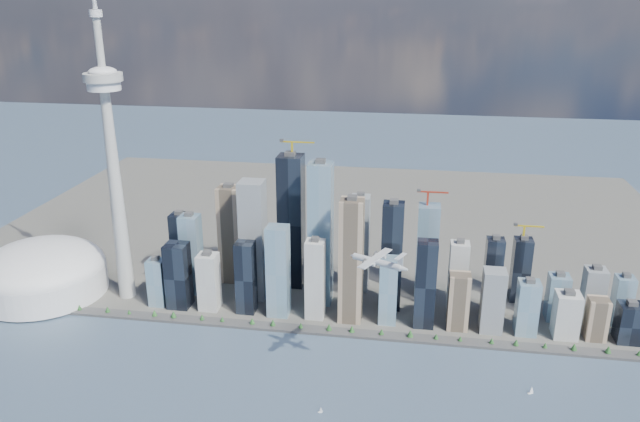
% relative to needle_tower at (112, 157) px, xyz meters
% --- Properties ---
extents(seawall, '(1100.00, 22.00, 4.00)m').
position_rel_needle_tower_xyz_m(seawall, '(300.00, -60.00, -233.84)').
color(seawall, '#383838').
rests_on(seawall, ground).
extents(land, '(1400.00, 900.00, 3.00)m').
position_rel_needle_tower_xyz_m(land, '(300.00, 390.00, -234.34)').
color(land, '#4C4C47').
rests_on(land, ground).
extents(shoreline_trees, '(960.53, 7.20, 8.80)m').
position_rel_needle_tower_xyz_m(shoreline_trees, '(300.00, -60.00, -227.06)').
color(shoreline_trees, '#3F2D1E').
rests_on(shoreline_trees, seawall).
extents(skyscraper_cluster, '(736.00, 142.00, 250.16)m').
position_rel_needle_tower_xyz_m(skyscraper_cluster, '(359.62, 26.82, -158.38)').
color(skyscraper_cluster, black).
rests_on(skyscraper_cluster, land).
extents(needle_tower, '(56.00, 56.00, 550.50)m').
position_rel_needle_tower_xyz_m(needle_tower, '(0.00, 0.00, 0.00)').
color(needle_tower, '#AAAAA5').
rests_on(needle_tower, land).
extents(dome_stadium, '(200.00, 200.00, 86.00)m').
position_rel_needle_tower_xyz_m(dome_stadium, '(-140.00, -10.00, -196.40)').
color(dome_stadium, silver).
rests_on(dome_stadium, land).
extents(airplane, '(72.77, 65.36, 18.75)m').
position_rel_needle_tower_xyz_m(airplane, '(416.07, -182.41, -62.20)').
color(airplane, silver).
rests_on(airplane, ground).
extents(sailboat_west, '(6.07, 2.18, 8.38)m').
position_rel_needle_tower_xyz_m(sailboat_west, '(357.48, -242.89, -233.15)').
color(sailboat_west, white).
rests_on(sailboat_west, ground).
extents(sailboat_east, '(7.49, 4.58, 10.70)m').
position_rel_needle_tower_xyz_m(sailboat_east, '(610.35, -165.00, -232.40)').
color(sailboat_east, white).
rests_on(sailboat_east, ground).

